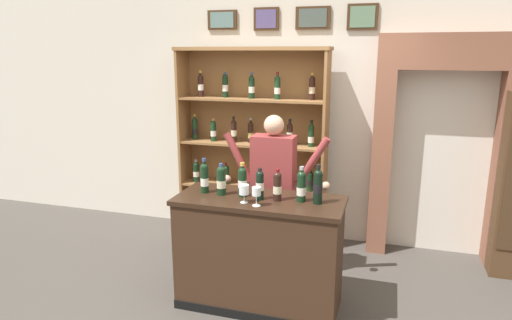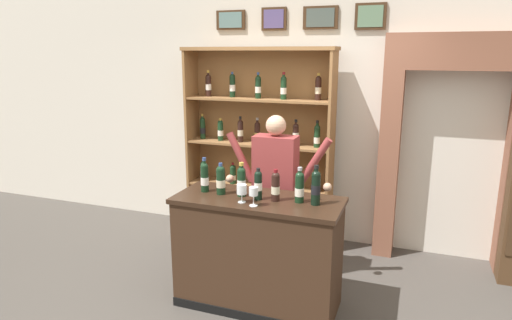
{
  "view_description": "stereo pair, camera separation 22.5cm",
  "coord_description": "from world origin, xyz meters",
  "px_view_note": "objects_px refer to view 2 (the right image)",
  "views": [
    {
      "loc": [
        0.99,
        -3.47,
        2.2
      ],
      "look_at": [
        -0.13,
        0.19,
        1.28
      ],
      "focal_mm": 31.39,
      "sensor_mm": 36.0,
      "label": 1
    },
    {
      "loc": [
        1.2,
        -3.4,
        2.2
      ],
      "look_at": [
        -0.13,
        0.19,
        1.28
      ],
      "focal_mm": 31.39,
      "sensor_mm": 36.0,
      "label": 2
    }
  ],
  "objects_px": {
    "tasting_bottle_super_tuscan": "(241,180)",
    "wine_glass_right": "(242,190)",
    "tasting_bottle_riserva": "(276,186)",
    "tasting_bottle_grappa": "(316,186)",
    "shopkeeper": "(275,181)",
    "tasting_bottle_brunello": "(205,177)",
    "wine_glass_spare": "(253,192)",
    "tasting_bottle_rosso": "(221,180)",
    "tasting_counter": "(258,252)",
    "wine_shelf": "(259,143)",
    "tasting_bottle_prosecco": "(300,186)",
    "tasting_bottle_bianco": "(258,184)"
  },
  "relations": [
    {
      "from": "tasting_bottle_super_tuscan",
      "to": "wine_glass_right",
      "type": "bearing_deg",
      "value": -67.22
    },
    {
      "from": "tasting_bottle_riserva",
      "to": "tasting_bottle_grappa",
      "type": "distance_m",
      "value": 0.34
    },
    {
      "from": "tasting_bottle_grappa",
      "to": "wine_glass_right",
      "type": "distance_m",
      "value": 0.6
    },
    {
      "from": "shopkeeper",
      "to": "tasting_bottle_brunello",
      "type": "distance_m",
      "value": 0.73
    },
    {
      "from": "tasting_bottle_super_tuscan",
      "to": "wine_glass_spare",
      "type": "relative_size",
      "value": 1.88
    },
    {
      "from": "tasting_bottle_rosso",
      "to": "wine_glass_right",
      "type": "xyz_separation_m",
      "value": [
        0.26,
        -0.14,
        -0.02
      ]
    },
    {
      "from": "tasting_bottle_riserva",
      "to": "tasting_bottle_grappa",
      "type": "height_order",
      "value": "tasting_bottle_grappa"
    },
    {
      "from": "tasting_bottle_rosso",
      "to": "wine_glass_right",
      "type": "bearing_deg",
      "value": -29.24
    },
    {
      "from": "tasting_counter",
      "to": "wine_glass_spare",
      "type": "bearing_deg",
      "value": -80.68
    },
    {
      "from": "tasting_bottle_super_tuscan",
      "to": "wine_glass_right",
      "type": "relative_size",
      "value": 1.94
    },
    {
      "from": "tasting_bottle_brunello",
      "to": "tasting_bottle_super_tuscan",
      "type": "distance_m",
      "value": 0.35
    },
    {
      "from": "tasting_bottle_riserva",
      "to": "wine_glass_right",
      "type": "xyz_separation_m",
      "value": [
        -0.25,
        -0.14,
        -0.02
      ]
    },
    {
      "from": "shopkeeper",
      "to": "tasting_bottle_grappa",
      "type": "distance_m",
      "value": 0.75
    },
    {
      "from": "tasting_bottle_rosso",
      "to": "tasting_counter",
      "type": "bearing_deg",
      "value": 0.63
    },
    {
      "from": "tasting_bottle_super_tuscan",
      "to": "tasting_bottle_riserva",
      "type": "relative_size",
      "value": 1.1
    },
    {
      "from": "wine_shelf",
      "to": "wine_glass_right",
      "type": "relative_size",
      "value": 14.74
    },
    {
      "from": "tasting_bottle_brunello",
      "to": "tasting_bottle_super_tuscan",
      "type": "height_order",
      "value": "tasting_bottle_brunello"
    },
    {
      "from": "tasting_counter",
      "to": "tasting_bottle_brunello",
      "type": "distance_m",
      "value": 0.81
    },
    {
      "from": "tasting_bottle_super_tuscan",
      "to": "tasting_bottle_prosecco",
      "type": "relative_size",
      "value": 1.0
    },
    {
      "from": "tasting_bottle_bianco",
      "to": "tasting_bottle_grappa",
      "type": "relative_size",
      "value": 0.82
    },
    {
      "from": "tasting_bottle_bianco",
      "to": "wine_glass_right",
      "type": "bearing_deg",
      "value": -129.65
    },
    {
      "from": "tasting_bottle_riserva",
      "to": "tasting_bottle_bianco",
      "type": "bearing_deg",
      "value": -172.84
    },
    {
      "from": "tasting_bottle_rosso",
      "to": "tasting_bottle_prosecco",
      "type": "distance_m",
      "value": 0.7
    },
    {
      "from": "wine_shelf",
      "to": "tasting_bottle_brunello",
      "type": "bearing_deg",
      "value": -90.32
    },
    {
      "from": "wine_shelf",
      "to": "tasting_bottle_super_tuscan",
      "type": "xyz_separation_m",
      "value": [
        0.35,
        -1.4,
        -0.04
      ]
    },
    {
      "from": "tasting_bottle_riserva",
      "to": "tasting_counter",
      "type": "bearing_deg",
      "value": 176.84
    },
    {
      "from": "shopkeeper",
      "to": "tasting_bottle_bianco",
      "type": "xyz_separation_m",
      "value": [
        0.03,
        -0.56,
        0.12
      ]
    },
    {
      "from": "tasting_counter",
      "to": "tasting_bottle_brunello",
      "type": "xyz_separation_m",
      "value": [
        -0.51,
        0.02,
        0.63
      ]
    },
    {
      "from": "tasting_bottle_grappa",
      "to": "wine_glass_right",
      "type": "bearing_deg",
      "value": -164.7
    },
    {
      "from": "tasting_bottle_rosso",
      "to": "tasting_bottle_super_tuscan",
      "type": "distance_m",
      "value": 0.19
    },
    {
      "from": "wine_shelf",
      "to": "tasting_bottle_grappa",
      "type": "height_order",
      "value": "wine_shelf"
    },
    {
      "from": "wine_shelf",
      "to": "wine_glass_spare",
      "type": "distance_m",
      "value": 1.7
    },
    {
      "from": "tasting_bottle_super_tuscan",
      "to": "wine_glass_spare",
      "type": "height_order",
      "value": "tasting_bottle_super_tuscan"
    },
    {
      "from": "tasting_bottle_riserva",
      "to": "wine_glass_right",
      "type": "relative_size",
      "value": 1.76
    },
    {
      "from": "tasting_counter",
      "to": "tasting_bottle_bianco",
      "type": "relative_size",
      "value": 5.27
    },
    {
      "from": "tasting_bottle_prosecco",
      "to": "tasting_bottle_riserva",
      "type": "bearing_deg",
      "value": -170.37
    },
    {
      "from": "tasting_counter",
      "to": "tasting_bottle_rosso",
      "type": "bearing_deg",
      "value": -179.37
    },
    {
      "from": "tasting_bottle_prosecco",
      "to": "shopkeeper",
      "type": "bearing_deg",
      "value": 126.09
    },
    {
      "from": "tasting_bottle_bianco",
      "to": "wine_glass_right",
      "type": "xyz_separation_m",
      "value": [
        -0.1,
        -0.12,
        -0.02
      ]
    },
    {
      "from": "tasting_bottle_brunello",
      "to": "tasting_bottle_super_tuscan",
      "type": "xyz_separation_m",
      "value": [
        0.35,
        -0.0,
        0.0
      ]
    },
    {
      "from": "shopkeeper",
      "to": "tasting_bottle_prosecco",
      "type": "xyz_separation_m",
      "value": [
        0.37,
        -0.51,
        0.13
      ]
    },
    {
      "from": "tasting_bottle_bianco",
      "to": "wine_glass_spare",
      "type": "distance_m",
      "value": 0.17
    },
    {
      "from": "tasting_bottle_brunello",
      "to": "tasting_bottle_rosso",
      "type": "distance_m",
      "value": 0.17
    },
    {
      "from": "shopkeeper",
      "to": "tasting_bottle_super_tuscan",
      "type": "distance_m",
      "value": 0.56
    },
    {
      "from": "tasting_bottle_brunello",
      "to": "tasting_bottle_grappa",
      "type": "relative_size",
      "value": 0.94
    },
    {
      "from": "tasting_bottle_grappa",
      "to": "tasting_bottle_super_tuscan",
      "type": "bearing_deg",
      "value": 179.84
    },
    {
      "from": "wine_shelf",
      "to": "tasting_counter",
      "type": "relative_size",
      "value": 1.57
    },
    {
      "from": "tasting_bottle_brunello",
      "to": "tasting_bottle_grappa",
      "type": "xyz_separation_m",
      "value": [
        1.0,
        -0.0,
        0.02
      ]
    },
    {
      "from": "tasting_bottle_super_tuscan",
      "to": "tasting_bottle_bianco",
      "type": "xyz_separation_m",
      "value": [
        0.17,
        -0.04,
        -0.01
      ]
    },
    {
      "from": "tasting_bottle_grappa",
      "to": "tasting_bottle_prosecco",
      "type": "bearing_deg",
      "value": 174.54
    }
  ]
}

